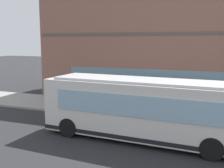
% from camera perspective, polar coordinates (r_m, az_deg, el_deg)
% --- Properties ---
extents(ground, '(120.00, 120.00, 0.00)m').
position_cam_1_polar(ground, '(14.86, 2.13, -10.41)').
color(ground, '#262628').
extents(sidewalk_curb, '(4.40, 40.00, 0.15)m').
position_cam_1_polar(sidewalk_curb, '(19.25, 6.77, -5.70)').
color(sidewalk_curb, gray).
rests_on(sidewalk_curb, ground).
extents(building_corner, '(9.56, 19.81, 9.88)m').
position_cam_1_polar(building_corner, '(25.43, 10.88, 8.83)').
color(building_corner, '#8C5B4C').
rests_on(building_corner, ground).
extents(city_bus_nearside, '(3.07, 10.16, 3.07)m').
position_cam_1_polar(city_bus_nearside, '(13.77, 6.25, -5.29)').
color(city_bus_nearside, silver).
rests_on(city_bus_nearside, ground).
extents(pedestrian_near_hydrant, '(0.32, 0.32, 1.83)m').
position_cam_1_polar(pedestrian_near_hydrant, '(19.62, 16.47, -2.32)').
color(pedestrian_near_hydrant, silver).
rests_on(pedestrian_near_hydrant, sidewalk_curb).
extents(pedestrian_by_light_pole, '(0.32, 0.32, 1.66)m').
position_cam_1_polar(pedestrian_by_light_pole, '(19.46, -8.20, -2.46)').
color(pedestrian_by_light_pole, '#B23338').
rests_on(pedestrian_by_light_pole, sidewalk_curb).
extents(pedestrian_near_building_entrance, '(0.32, 0.32, 1.67)m').
position_cam_1_polar(pedestrian_near_building_entrance, '(21.81, -10.62, -1.27)').
color(pedestrian_near_building_entrance, '#8C3F8C').
rests_on(pedestrian_near_building_entrance, sidewalk_curb).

